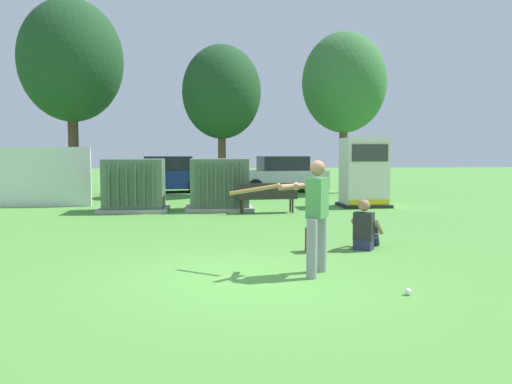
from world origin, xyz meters
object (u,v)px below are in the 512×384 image
object	(u,v)px
sports_ball	(408,292)
backpack	(314,240)
transformer_west	(134,186)
transformer_mid_west	(219,185)
batter	(314,211)
parked_car_left_of_center	(280,175)
seated_spectator	(365,229)
park_bench	(267,196)
parked_car_leftmost	(166,175)
generator_enclosure	(364,173)

from	to	relation	value
sports_ball	backpack	world-z (taller)	backpack
transformer_west	transformer_mid_west	size ratio (longest dim) A/B	1.00
batter	parked_car_left_of_center	world-z (taller)	batter
seated_spectator	park_bench	bearing A→B (deg)	101.37
park_bench	parked_car_left_of_center	world-z (taller)	parked_car_left_of_center
batter	backpack	bearing A→B (deg)	77.56
parked_car_leftmost	backpack	bearing A→B (deg)	-75.56
sports_ball	parked_car_left_of_center	xyz separation A→B (m)	(0.83, 17.09, 0.71)
park_bench	parked_car_leftmost	xyz separation A→B (m)	(-3.58, 8.43, 0.22)
sports_ball	backpack	xyz separation A→B (m)	(-0.61, 3.03, 0.17)
backpack	park_bench	bearing A→B (deg)	91.34
park_bench	seated_spectator	size ratio (longest dim) A/B	1.90
sports_ball	seated_spectator	world-z (taller)	seated_spectator
parked_car_leftmost	seated_spectator	bearing A→B (deg)	-71.58
batter	parked_car_leftmost	size ratio (longest dim) A/B	0.41
seated_spectator	parked_car_leftmost	distance (m)	15.04
transformer_west	batter	size ratio (longest dim) A/B	1.21
park_bench	sports_ball	xyz separation A→B (m)	(0.75, -9.03, -0.49)
backpack	sports_ball	bearing A→B (deg)	-78.71
park_bench	backpack	size ratio (longest dim) A/B	4.15
park_bench	parked_car_left_of_center	distance (m)	8.22
transformer_west	park_bench	world-z (taller)	transformer_west
generator_enclosure	transformer_west	bearing A→B (deg)	-175.53
transformer_west	transformer_mid_west	xyz separation A→B (m)	(2.63, 0.07, 0.00)
parked_car_left_of_center	sports_ball	bearing A→B (deg)	-92.79
parked_car_leftmost	transformer_mid_west	bearing A→B (deg)	-73.65
transformer_west	generator_enclosure	distance (m)	7.52
generator_enclosure	park_bench	bearing A→B (deg)	-155.51
seated_spectator	transformer_mid_west	bearing A→B (deg)	110.57
batter	parked_car_left_of_center	distance (m)	15.95
transformer_west	backpack	distance (m)	8.16
transformer_mid_west	backpack	bearing A→B (deg)	-77.59
park_bench	backpack	bearing A→B (deg)	-88.66
park_bench	seated_spectator	world-z (taller)	seated_spectator
transformer_mid_west	seated_spectator	xyz separation A→B (m)	(2.59, -6.90, -0.41)
transformer_mid_west	sports_ball	bearing A→B (deg)	-77.92
transformer_west	batter	distance (m)	9.55
park_bench	batter	xyz separation A→B (m)	(-0.25, -7.78, 0.44)
backpack	batter	bearing A→B (deg)	-102.44
transformer_west	sports_ball	world-z (taller)	transformer_west
seated_spectator	parked_car_left_of_center	distance (m)	13.91
batter	seated_spectator	distance (m)	2.48
sports_ball	backpack	bearing A→B (deg)	101.29
transformer_west	generator_enclosure	size ratio (longest dim) A/B	0.91
transformer_west	batter	bearing A→B (deg)	-66.63
seated_spectator	batter	bearing A→B (deg)	-126.29
transformer_west	parked_car_leftmost	world-z (taller)	same
batter	sports_ball	distance (m)	1.85
park_bench	sports_ball	world-z (taller)	park_bench
generator_enclosure	backpack	xyz separation A→B (m)	(-3.31, -7.57, -0.92)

